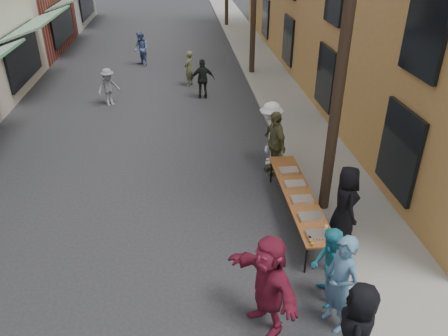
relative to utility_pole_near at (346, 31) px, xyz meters
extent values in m
plane|color=#28282B|center=(-4.30, -3.00, -4.50)|extent=(120.00, 120.00, 0.00)
cube|color=gray|center=(0.70, 12.00, -4.45)|extent=(2.20, 60.00, 0.10)
cylinder|color=#2D2116|center=(0.00, 0.00, 0.00)|extent=(0.26, 0.26, 9.00)
cube|color=brown|center=(-0.79, -0.38, -3.77)|extent=(0.70, 4.00, 0.04)
cylinder|color=black|center=(-1.08, -2.26, -4.14)|extent=(0.04, 0.04, 0.71)
cylinder|color=black|center=(-0.50, -2.26, -4.14)|extent=(0.04, 0.04, 0.71)
cylinder|color=black|center=(-1.08, 1.50, -4.14)|extent=(0.04, 0.04, 0.71)
cylinder|color=black|center=(-0.50, 1.50, -4.14)|extent=(0.04, 0.04, 0.71)
cube|color=maroon|center=(-0.79, -2.03, -3.71)|extent=(0.50, 0.33, 0.08)
cube|color=#B2B2B7|center=(-0.79, -1.38, -3.71)|extent=(0.50, 0.33, 0.08)
cube|color=tan|center=(-0.79, -0.68, -3.71)|extent=(0.50, 0.33, 0.08)
cube|color=#B2B2B7|center=(-0.79, 0.02, -3.71)|extent=(0.50, 0.33, 0.08)
cube|color=tan|center=(-0.79, 0.72, -3.71)|extent=(0.50, 0.33, 0.08)
cylinder|color=#A57F26|center=(-1.01, -2.33, -3.71)|extent=(0.07, 0.07, 0.08)
cylinder|color=#A57F26|center=(-1.01, -2.23, -3.71)|extent=(0.07, 0.07, 0.08)
cylinder|color=#A57F26|center=(-1.01, -2.13, -3.71)|extent=(0.07, 0.07, 0.08)
cylinder|color=tan|center=(-0.59, -2.28, -3.69)|extent=(0.08, 0.08, 0.12)
imported|color=black|center=(-0.98, -4.64, -3.57)|extent=(0.89, 1.06, 1.86)
imported|color=teal|center=(-0.90, -3.64, -3.52)|extent=(0.69, 0.83, 1.95)
imported|color=teal|center=(-0.90, -3.06, -3.67)|extent=(0.71, 0.87, 1.66)
imported|color=white|center=(-0.90, 2.68, -3.52)|extent=(1.08, 1.43, 1.96)
imported|color=brown|center=(-0.90, 2.07, -3.54)|extent=(0.76, 1.22, 1.93)
imported|color=maroon|center=(-2.15, -3.51, -3.52)|extent=(1.35, 1.88, 1.96)
imported|color=black|center=(0.05, -1.19, -3.51)|extent=(0.57, 0.87, 1.78)
imported|color=gray|center=(-6.43, 8.25, -3.74)|extent=(1.13, 1.04, 1.52)
imported|color=black|center=(-2.59, 8.69, -3.67)|extent=(0.98, 0.43, 1.66)
imported|color=#586238|center=(-3.13, 10.44, -3.71)|extent=(0.60, 0.69, 1.58)
imported|color=#556DA4|center=(-5.49, 13.97, -3.63)|extent=(1.03, 1.07, 1.74)
camera|label=1|loc=(-3.47, -9.06, 1.91)|focal=35.00mm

